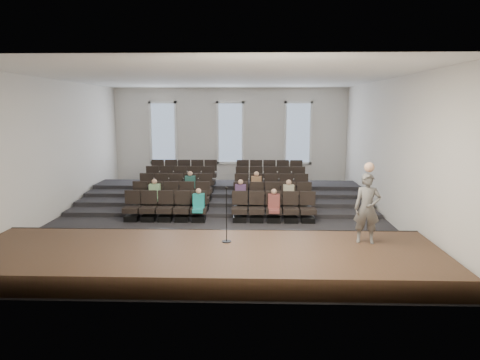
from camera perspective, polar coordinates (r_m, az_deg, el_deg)
name	(u,v)px	position (r m, az deg, el deg)	size (l,w,h in m)	color
ground	(221,217)	(15.81, -2.61, -4.99)	(14.00, 14.00, 0.00)	black
ceiling	(219,78)	(15.34, -2.76, 13.44)	(12.00, 14.00, 0.02)	white
wall_back	(230,137)	(22.36, -1.29, 5.80)	(12.00, 0.04, 5.00)	silver
wall_front	(192,184)	(8.45, -6.36, -0.54)	(12.00, 0.04, 5.00)	silver
wall_left	(55,149)	(16.94, -23.48, 3.80)	(0.04, 14.00, 5.00)	silver
wall_right	(389,150)	(16.07, 19.29, 3.78)	(0.04, 14.00, 5.00)	silver
stage	(205,259)	(10.89, -4.70, -10.47)	(11.80, 3.60, 0.50)	#40281B
stage_lip	(212,238)	(12.55, -3.79, -7.70)	(11.80, 0.06, 0.52)	black
risers	(226,195)	(18.85, -1.89, -1.98)	(11.80, 4.80, 0.60)	black
seating_rows	(223,191)	(17.16, -2.24, -1.49)	(6.80, 4.70, 1.67)	black
windows	(230,133)	(22.28, -1.30, 6.31)	(8.44, 0.10, 3.24)	white
audience	(229,193)	(16.05, -1.54, -1.72)	(5.45, 2.64, 1.10)	teal
speaker	(367,208)	(11.55, 16.60, -3.64)	(0.67, 0.44, 1.83)	#585653
mic_stand	(227,226)	(11.24, -1.81, -6.10)	(0.25, 0.25, 1.48)	black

